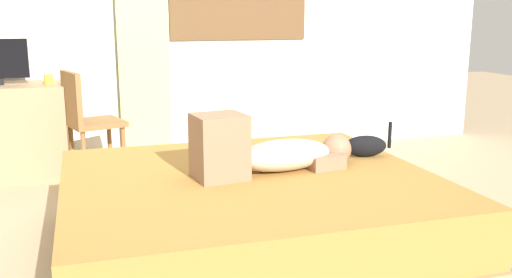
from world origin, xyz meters
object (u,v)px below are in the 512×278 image
cup (49,79)px  person_lying (268,152)px  cat (362,146)px  chair_by_desk (86,118)px  bed (249,214)px  desk (8,132)px

cup → person_lying: bearing=-56.8°
cup → cat: bearing=-42.1°
cat → chair_by_desk: chair_by_desk is taller
cup → chair_by_desk: 0.45m
bed → chair_by_desk: 1.82m
bed → desk: 2.40m
person_lying → cup: size_ratio=11.86×
cup → bed: bearing=-59.9°
person_lying → cat: size_ratio=2.66×
cat → cup: cup is taller
desk → chair_by_desk: chair_by_desk is taller
bed → cat: cat is taller
chair_by_desk → cup: bearing=136.6°
person_lying → cup: bearing=123.2°
person_lying → cup: (-1.18, 1.81, 0.24)m
bed → cup: size_ratio=25.00×
person_lying → desk: person_lying is taller
desk → person_lying: bearing=-51.4°
person_lying → chair_by_desk: bearing=120.6°
cup → desk: bearing=163.6°
desk → cup: (0.34, -0.10, 0.41)m
bed → desk: size_ratio=2.21×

